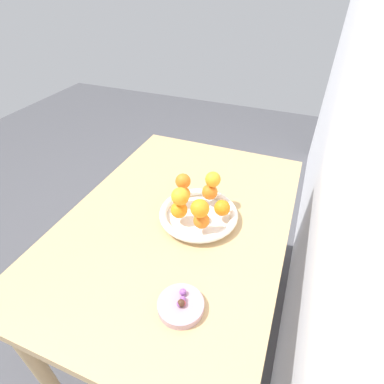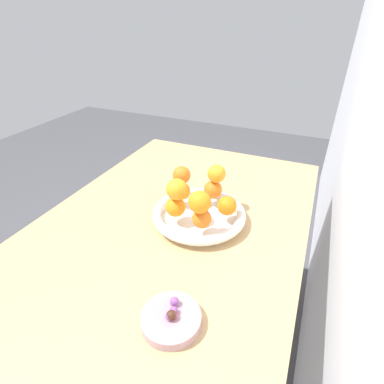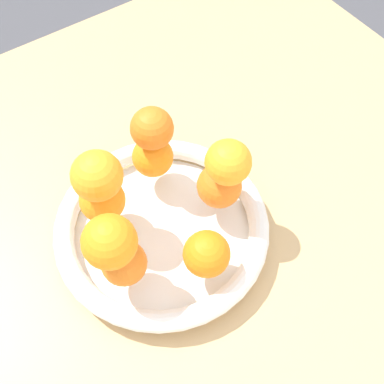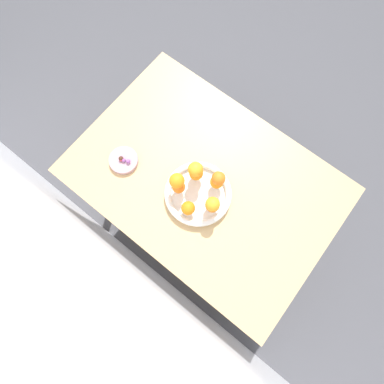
{
  "view_description": "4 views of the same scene",
  "coord_description": "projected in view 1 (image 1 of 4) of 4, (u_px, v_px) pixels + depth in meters",
  "views": [
    {
      "loc": [
        0.72,
        0.34,
        1.46
      ],
      "look_at": [
        0.0,
        0.06,
        0.87
      ],
      "focal_mm": 28.0,
      "sensor_mm": 36.0,
      "label": 1
    },
    {
      "loc": [
        0.65,
        0.34,
        1.28
      ],
      "look_at": [
        -0.05,
        0.04,
        0.81
      ],
      "focal_mm": 28.0,
      "sensor_mm": 36.0,
      "label": 2
    },
    {
      "loc": [
        0.12,
        0.34,
        1.3
      ],
      "look_at": [
        -0.05,
        0.09,
        0.84
      ],
      "focal_mm": 45.0,
      "sensor_mm": 36.0,
      "label": 3
    },
    {
      "loc": [
        -0.2,
        0.34,
        1.93
      ],
      "look_at": [
        -0.01,
        0.1,
        0.83
      ],
      "focal_mm": 28.0,
      "sensor_mm": 36.0,
      "label": 4
    }
  ],
  "objects": [
    {
      "name": "orange_8",
      "position": [
        200.0,
        208.0,
        0.92
      ],
      "size": [
        0.06,
        0.06,
        0.06
      ],
      "primitive_type": "sphere",
      "color": "orange",
      "rests_on": "orange_2"
    },
    {
      "name": "orange_0",
      "position": [
        184.0,
        194.0,
        1.06
      ],
      "size": [
        0.05,
        0.05,
        0.05
      ],
      "primitive_type": "sphere",
      "color": "orange",
      "rests_on": "fruit_bowl"
    },
    {
      "name": "orange_7",
      "position": [
        182.0,
        181.0,
        1.04
      ],
      "size": [
        0.05,
        0.05,
        0.05
      ],
      "primitive_type": "sphere",
      "color": "orange",
      "rests_on": "orange_0"
    },
    {
      "name": "candy_ball_4",
      "position": [
        183.0,
        292.0,
        0.79
      ],
      "size": [
        0.02,
        0.02,
        0.02
      ],
      "primitive_type": "sphere",
      "color": "#8C4C99",
      "rests_on": "candy_dish"
    },
    {
      "name": "orange_2",
      "position": [
        201.0,
        221.0,
        0.96
      ],
      "size": [
        0.05,
        0.05,
        0.05
      ],
      "primitive_type": "sphere",
      "color": "orange",
      "rests_on": "fruit_bowl"
    },
    {
      "name": "orange_4",
      "position": [
        210.0,
        192.0,
        1.07
      ],
      "size": [
        0.06,
        0.06,
        0.06
      ],
      "primitive_type": "sphere",
      "color": "orange",
      "rests_on": "fruit_bowl"
    },
    {
      "name": "ground_plane",
      "position": [
        182.0,
        326.0,
        1.52
      ],
      "size": [
        6.0,
        6.0,
        0.0
      ],
      "primitive_type": "plane",
      "color": "#4C4C51"
    },
    {
      "name": "orange_3",
      "position": [
        222.0,
        208.0,
        1.0
      ],
      "size": [
        0.06,
        0.06,
        0.06
      ],
      "primitive_type": "sphere",
      "color": "orange",
      "rests_on": "fruit_bowl"
    },
    {
      "name": "candy_ball_1",
      "position": [
        181.0,
        303.0,
        0.76
      ],
      "size": [
        0.02,
        0.02,
        0.02
      ],
      "primitive_type": "sphere",
      "color": "#472819",
      "rests_on": "candy_dish"
    },
    {
      "name": "candy_ball_3",
      "position": [
        182.0,
        303.0,
        0.76
      ],
      "size": [
        0.02,
        0.02,
        0.02
      ],
      "primitive_type": "sphere",
      "color": "#C6384C",
      "rests_on": "candy_dish"
    },
    {
      "name": "candy_ball_0",
      "position": [
        180.0,
        304.0,
        0.76
      ],
      "size": [
        0.02,
        0.02,
        0.02
      ],
      "primitive_type": "sphere",
      "color": "#8C4C99",
      "rests_on": "candy_dish"
    },
    {
      "name": "orange_1",
      "position": [
        179.0,
        210.0,
        0.99
      ],
      "size": [
        0.06,
        0.06,
        0.06
      ],
      "primitive_type": "sphere",
      "color": "orange",
      "rests_on": "fruit_bowl"
    },
    {
      "name": "orange_5",
      "position": [
        180.0,
        196.0,
        0.96
      ],
      "size": [
        0.06,
        0.06,
        0.06
      ],
      "primitive_type": "sphere",
      "color": "orange",
      "rests_on": "orange_1"
    },
    {
      "name": "orange_6",
      "position": [
        213.0,
        179.0,
        1.04
      ],
      "size": [
        0.05,
        0.05,
        0.05
      ],
      "primitive_type": "sphere",
      "color": "orange",
      "rests_on": "orange_4"
    },
    {
      "name": "candy_dish",
      "position": [
        181.0,
        306.0,
        0.78
      ],
      "size": [
        0.12,
        0.12,
        0.02
      ],
      "primitive_type": "cylinder",
      "color": "#B28C99",
      "rests_on": "dining_table"
    },
    {
      "name": "dining_table",
      "position": [
        178.0,
        235.0,
        1.12
      ],
      "size": [
        1.1,
        0.76,
        0.74
      ],
      "color": "tan",
      "rests_on": "ground_plane"
    },
    {
      "name": "fruit_bowl",
      "position": [
        199.0,
        215.0,
        1.05
      ],
      "size": [
        0.27,
        0.27,
        0.04
      ],
      "color": "white",
      "rests_on": "dining_table"
    },
    {
      "name": "candy_ball_2",
      "position": [
        183.0,
        299.0,
        0.77
      ],
      "size": [
        0.02,
        0.02,
        0.02
      ],
      "primitive_type": "sphere",
      "color": "#8C4C99",
      "rests_on": "candy_dish"
    }
  ]
}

